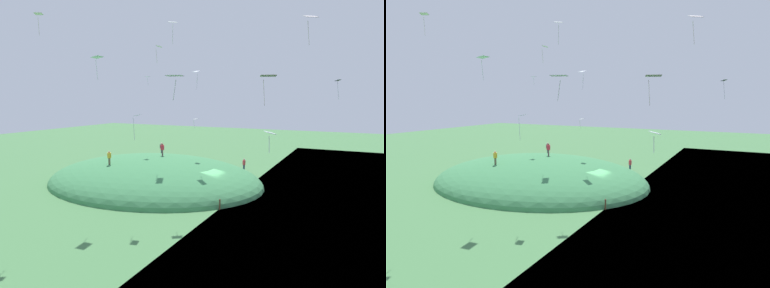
% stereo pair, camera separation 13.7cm
% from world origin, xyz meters
% --- Properties ---
extents(ground_plane, '(160.00, 160.00, 0.00)m').
position_xyz_m(ground_plane, '(0.00, 0.00, 0.00)').
color(ground_plane, '#417441').
extents(grass_hill, '(27.88, 22.62, 6.29)m').
position_xyz_m(grass_hill, '(8.54, -1.43, 0.00)').
color(grass_hill, '#3B7D4A').
rests_on(grass_hill, ground_plane).
extents(person_on_hilltop, '(0.68, 0.68, 1.65)m').
position_xyz_m(person_on_hilltop, '(8.10, -2.94, 4.13)').
color(person_on_hilltop, brown).
rests_on(person_on_hilltop, grass_hill).
extents(person_watching_kites, '(0.65, 0.65, 1.61)m').
position_xyz_m(person_watching_kites, '(11.61, -8.40, 3.37)').
color(person_watching_kites, navy).
rests_on(person_watching_kites, grass_hill).
extents(person_walking_path, '(0.53, 0.53, 1.60)m').
position_xyz_m(person_walking_path, '(11.60, 3.24, 3.77)').
color(person_walking_path, brown).
rests_on(person_walking_path, grass_hill).
extents(person_with_child, '(0.53, 0.53, 1.61)m').
position_xyz_m(person_with_child, '(-0.88, -9.19, 1.86)').
color(person_with_child, '#242F50').
rests_on(person_with_child, grass_hill).
extents(kite_0, '(0.84, 0.95, 1.22)m').
position_xyz_m(kite_0, '(-10.02, 15.14, 8.55)').
color(kite_0, white).
extents(kite_1, '(0.75, 0.67, 1.67)m').
position_xyz_m(kite_1, '(8.71, 14.41, 16.93)').
color(kite_1, white).
extents(kite_2, '(1.02, 0.83, 1.32)m').
position_xyz_m(kite_2, '(-5.64, 18.13, 11.62)').
color(kite_2, white).
extents(kite_3, '(0.91, 1.19, 2.08)m').
position_xyz_m(kite_3, '(6.65, 10.20, 14.02)').
color(kite_3, white).
extents(kite_4, '(1.05, 0.91, 2.14)m').
position_xyz_m(kite_4, '(2.79, -2.02, 13.43)').
color(kite_4, white).
extents(kite_5, '(0.70, 0.54, 1.23)m').
position_xyz_m(kite_5, '(11.28, -4.53, 13.27)').
color(kite_5, silver).
extents(kite_6, '(0.70, 0.83, 2.14)m').
position_xyz_m(kite_6, '(-12.17, -5.56, 12.18)').
color(kite_6, white).
extents(kite_7, '(0.75, 0.89, 2.17)m').
position_xyz_m(kite_7, '(2.35, 10.49, 8.90)').
color(kite_7, white).
extents(kite_8, '(1.29, 1.09, 2.10)m').
position_xyz_m(kite_8, '(-8.63, 10.38, 11.95)').
color(kite_8, silver).
extents(kite_9, '(0.99, 0.94, 2.20)m').
position_xyz_m(kite_9, '(2.40, 4.18, 17.67)').
color(kite_9, white).
extents(kite_10, '(0.68, 0.80, 1.22)m').
position_xyz_m(kite_10, '(3.91, -4.04, 7.85)').
color(kite_10, silver).
extents(kite_11, '(0.97, 1.13, 2.06)m').
position_xyz_m(kite_11, '(7.37, -1.22, 16.48)').
color(kite_11, silver).
extents(kite_12, '(0.97, 0.90, 1.76)m').
position_xyz_m(kite_12, '(-11.39, 11.43, 15.33)').
color(kite_12, silver).
extents(mooring_post, '(0.14, 0.14, 1.02)m').
position_xyz_m(mooring_post, '(-3.04, 4.94, 0.51)').
color(mooring_post, brown).
rests_on(mooring_post, ground_plane).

